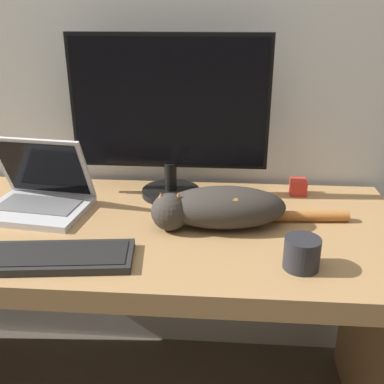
# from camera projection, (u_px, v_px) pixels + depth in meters

# --- Properties ---
(wall_back) EXTENTS (6.40, 0.06, 2.60)m
(wall_back) POSITION_uv_depth(u_px,v_px,m) (134.00, 14.00, 1.46)
(wall_back) COLOR silver
(wall_back) RESTS_ON ground_plane
(desk) EXTENTS (1.66, 0.68, 0.74)m
(desk) POSITION_uv_depth(u_px,v_px,m) (120.00, 265.00, 1.36)
(desk) COLOR #A37A4C
(desk) RESTS_ON ground_plane
(monitor) EXTENTS (0.62, 0.19, 0.51)m
(monitor) POSITION_uv_depth(u_px,v_px,m) (169.00, 113.00, 1.39)
(monitor) COLOR black
(monitor) RESTS_ON desk
(laptop) EXTENTS (0.32, 0.26, 0.23)m
(laptop) POSITION_uv_depth(u_px,v_px,m) (39.00, 196.00, 1.37)
(laptop) COLOR #B7B7BC
(laptop) RESTS_ON desk
(external_keyboard) EXTENTS (0.37, 0.18, 0.02)m
(external_keyboard) POSITION_uv_depth(u_px,v_px,m) (60.00, 257.00, 1.11)
(external_keyboard) COLOR black
(external_keyboard) RESTS_ON desk
(cat) EXTENTS (0.57, 0.18, 0.12)m
(cat) POSITION_uv_depth(u_px,v_px,m) (220.00, 207.00, 1.26)
(cat) COLOR #332D28
(cat) RESTS_ON desk
(coffee_mug) EXTENTS (0.09, 0.09, 0.08)m
(coffee_mug) POSITION_uv_depth(u_px,v_px,m) (302.00, 253.00, 1.07)
(coffee_mug) COLOR #232328
(coffee_mug) RESTS_ON desk
(small_toy) EXTENTS (0.05, 0.05, 0.05)m
(small_toy) POSITION_uv_depth(u_px,v_px,m) (298.00, 187.00, 1.49)
(small_toy) COLOR red
(small_toy) RESTS_ON desk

